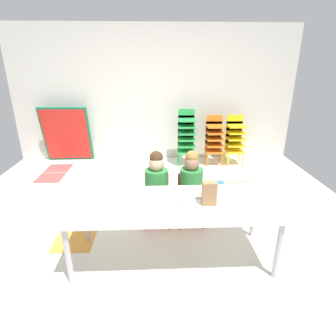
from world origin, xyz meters
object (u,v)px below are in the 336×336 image
kid_chair_green_stack (186,135)px  paper_plate_near_edge (181,205)px  seated_child_near_camera (157,182)px  donut_powdered_loose (198,196)px  paper_bag_brown (209,193)px  seated_child_middle_seat (191,181)px  kid_chair_yellow_stack (235,137)px  kid_chair_orange_stack (214,137)px  donut_powdered_on_plate (181,203)px  craft_table (173,207)px  folded_activity_table (67,135)px

kid_chair_green_stack → paper_plate_near_edge: size_ratio=5.78×
seated_child_near_camera → donut_powdered_loose: seated_child_near_camera is taller
seated_child_near_camera → paper_bag_brown: (0.48, -0.65, 0.17)m
seated_child_middle_seat → kid_chair_yellow_stack: 2.37m
kid_chair_green_stack → kid_chair_orange_stack: (0.53, -0.00, -0.06)m
kid_chair_green_stack → kid_chair_orange_stack: 0.53m
kid_chair_green_stack → seated_child_middle_seat: bearing=-94.6°
paper_bag_brown → donut_powdered_on_plate: paper_bag_brown is taller
seated_child_middle_seat → donut_powdered_loose: (0.00, -0.50, 0.07)m
craft_table → donut_powdered_loose: size_ratio=20.52×
donut_powdered_loose → folded_activity_table: bearing=126.6°
kid_chair_yellow_stack → kid_chair_orange_stack: bearing=180.0°
kid_chair_yellow_stack → paper_bag_brown: kid_chair_yellow_stack is taller
kid_chair_green_stack → folded_activity_table: size_ratio=0.96×
kid_chair_orange_stack → folded_activity_table: (-2.82, 0.25, 0.02)m
seated_child_near_camera → donut_powdered_loose: size_ratio=9.47×
paper_bag_brown → kid_chair_orange_stack: bearing=77.3°
seated_child_middle_seat → kid_chair_yellow_stack: bearing=62.6°
seated_child_near_camera → seated_child_middle_seat: bearing=0.0°
kid_chair_green_stack → donut_powdered_loose: bearing=-93.7°
folded_activity_table → seated_child_middle_seat: bearing=-48.0°
kid_chair_yellow_stack → paper_bag_brown: bearing=-110.1°
kid_chair_orange_stack → paper_plate_near_edge: kid_chair_orange_stack is taller
kid_chair_orange_stack → folded_activity_table: bearing=175.0°
donut_powdered_on_plate → craft_table: bearing=144.4°
craft_table → paper_plate_near_edge: paper_plate_near_edge is taller
kid_chair_green_stack → donut_powdered_loose: size_ratio=10.74×
kid_chair_orange_stack → seated_child_middle_seat: bearing=-108.4°
kid_chair_yellow_stack → paper_plate_near_edge: size_ratio=5.11×
craft_table → kid_chair_yellow_stack: size_ratio=2.16×
donut_powdered_loose → craft_table: bearing=-157.1°
paper_bag_brown → kid_chair_green_stack: bearing=88.2°
kid_chair_orange_stack → donut_powdered_on_plate: (-0.88, -2.76, 0.12)m
folded_activity_table → kid_chair_green_stack: bearing=-6.2°
kid_chair_yellow_stack → folded_activity_table: (-3.21, 0.25, 0.02)m
craft_table → seated_child_middle_seat: seated_child_middle_seat is taller
craft_table → donut_powdered_on_plate: donut_powdered_on_plate is taller
folded_activity_table → donut_powdered_loose: (2.12, -2.86, 0.09)m
kid_chair_yellow_stack → folded_activity_table: bearing=175.6°
folded_activity_table → donut_powdered_loose: bearing=-53.4°
craft_table → paper_bag_brown: size_ratio=9.03×
seated_child_middle_seat → paper_plate_near_edge: bearing=-105.4°
craft_table → kid_chair_yellow_stack: 3.03m
seated_child_middle_seat → donut_powdered_loose: seated_child_middle_seat is taller
craft_table → seated_child_near_camera: 0.62m
kid_chair_orange_stack → kid_chair_yellow_stack: same height
seated_child_near_camera → paper_bag_brown: size_ratio=4.17×
kid_chair_green_stack → donut_powdered_on_plate: bearing=-97.2°
paper_plate_near_edge → kid_chair_orange_stack: bearing=72.3°
seated_child_middle_seat → folded_activity_table: bearing=132.0°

